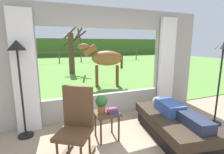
{
  "coord_description": "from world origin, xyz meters",
  "views": [
    {
      "loc": [
        -1.33,
        -1.52,
        1.76
      ],
      "look_at": [
        0.0,
        1.8,
        1.05
      ],
      "focal_mm": 27.31,
      "sensor_mm": 36.0,
      "label": 1
    }
  ],
  "objects_px": {
    "recliner_sofa": "(174,126)",
    "floor_lamp_right": "(222,57)",
    "potted_plant": "(101,102)",
    "book_stack": "(113,111)",
    "horse": "(105,59)",
    "pasture_tree": "(72,51)",
    "side_table": "(107,117)",
    "rocking_chair": "(76,124)",
    "reclining_person": "(177,112)",
    "floor_lamp_left": "(18,60)"
  },
  "relations": [
    {
      "from": "recliner_sofa",
      "to": "floor_lamp_right",
      "type": "relative_size",
      "value": 1.0
    },
    {
      "from": "potted_plant",
      "to": "book_stack",
      "type": "distance_m",
      "value": 0.26
    },
    {
      "from": "horse",
      "to": "pasture_tree",
      "type": "bearing_deg",
      "value": 31.27
    },
    {
      "from": "side_table",
      "to": "pasture_tree",
      "type": "relative_size",
      "value": 0.19
    },
    {
      "from": "rocking_chair",
      "to": "floor_lamp_right",
      "type": "bearing_deg",
      "value": 32.77
    },
    {
      "from": "reclining_person",
      "to": "pasture_tree",
      "type": "distance_m",
      "value": 7.87
    },
    {
      "from": "floor_lamp_left",
      "to": "potted_plant",
      "type": "bearing_deg",
      "value": -23.77
    },
    {
      "from": "reclining_person",
      "to": "rocking_chair",
      "type": "xyz_separation_m",
      "value": [
        -1.82,
        0.14,
        0.02
      ]
    },
    {
      "from": "book_stack",
      "to": "floor_lamp_right",
      "type": "relative_size",
      "value": 0.11
    },
    {
      "from": "floor_lamp_right",
      "to": "recliner_sofa",
      "type": "bearing_deg",
      "value": -176.6
    },
    {
      "from": "floor_lamp_left",
      "to": "floor_lamp_right",
      "type": "xyz_separation_m",
      "value": [
        3.85,
        -0.98,
        0.0
      ]
    },
    {
      "from": "rocking_chair",
      "to": "potted_plant",
      "type": "xyz_separation_m",
      "value": [
        0.53,
        0.37,
        0.16
      ]
    },
    {
      "from": "book_stack",
      "to": "horse",
      "type": "height_order",
      "value": "horse"
    },
    {
      "from": "recliner_sofa",
      "to": "reclining_person",
      "type": "bearing_deg",
      "value": -80.57
    },
    {
      "from": "floor_lamp_right",
      "to": "rocking_chair",
      "type": "bearing_deg",
      "value": 179.58
    },
    {
      "from": "reclining_person",
      "to": "potted_plant",
      "type": "xyz_separation_m",
      "value": [
        -1.29,
        0.51,
        0.18
      ]
    },
    {
      "from": "rocking_chair",
      "to": "horse",
      "type": "bearing_deg",
      "value": 97.92
    },
    {
      "from": "side_table",
      "to": "pasture_tree",
      "type": "xyz_separation_m",
      "value": [
        0.57,
        7.34,
        0.92
      ]
    },
    {
      "from": "recliner_sofa",
      "to": "reclining_person",
      "type": "height_order",
      "value": "reclining_person"
    },
    {
      "from": "side_table",
      "to": "potted_plant",
      "type": "height_order",
      "value": "potted_plant"
    },
    {
      "from": "recliner_sofa",
      "to": "side_table",
      "type": "relative_size",
      "value": 3.51
    },
    {
      "from": "potted_plant",
      "to": "recliner_sofa",
      "type": "bearing_deg",
      "value": -19.77
    },
    {
      "from": "recliner_sofa",
      "to": "floor_lamp_left",
      "type": "relative_size",
      "value": 1.0
    },
    {
      "from": "reclining_person",
      "to": "floor_lamp_right",
      "type": "relative_size",
      "value": 0.79
    },
    {
      "from": "recliner_sofa",
      "to": "rocking_chair",
      "type": "height_order",
      "value": "rocking_chair"
    },
    {
      "from": "side_table",
      "to": "horse",
      "type": "distance_m",
      "value": 4.03
    },
    {
      "from": "potted_plant",
      "to": "floor_lamp_left",
      "type": "height_order",
      "value": "floor_lamp_left"
    },
    {
      "from": "book_stack",
      "to": "rocking_chair",
      "type": "bearing_deg",
      "value": -160.44
    },
    {
      "from": "rocking_chair",
      "to": "floor_lamp_left",
      "type": "xyz_separation_m",
      "value": [
        -0.81,
        0.96,
        0.92
      ]
    },
    {
      "from": "pasture_tree",
      "to": "recliner_sofa",
      "type": "bearing_deg",
      "value": -85.31
    },
    {
      "from": "book_stack",
      "to": "horse",
      "type": "xyz_separation_m",
      "value": [
        1.21,
        3.81,
        0.6
      ]
    },
    {
      "from": "rocking_chair",
      "to": "side_table",
      "type": "bearing_deg",
      "value": 59.97
    },
    {
      "from": "potted_plant",
      "to": "floor_lamp_right",
      "type": "bearing_deg",
      "value": -8.84
    },
    {
      "from": "side_table",
      "to": "floor_lamp_right",
      "type": "relative_size",
      "value": 0.29
    },
    {
      "from": "floor_lamp_right",
      "to": "pasture_tree",
      "type": "xyz_separation_m",
      "value": [
        -1.86,
        7.67,
        -0.13
      ]
    },
    {
      "from": "reclining_person",
      "to": "floor_lamp_left",
      "type": "xyz_separation_m",
      "value": [
        -2.63,
        1.1,
        0.95
      ]
    },
    {
      "from": "floor_lamp_right",
      "to": "pasture_tree",
      "type": "bearing_deg",
      "value": 103.62
    },
    {
      "from": "side_table",
      "to": "floor_lamp_right",
      "type": "height_order",
      "value": "floor_lamp_right"
    },
    {
      "from": "recliner_sofa",
      "to": "floor_lamp_left",
      "type": "distance_m",
      "value": 3.1
    },
    {
      "from": "book_stack",
      "to": "floor_lamp_left",
      "type": "height_order",
      "value": "floor_lamp_left"
    },
    {
      "from": "book_stack",
      "to": "floor_lamp_right",
      "type": "bearing_deg",
      "value": -6.67
    },
    {
      "from": "pasture_tree",
      "to": "reclining_person",
      "type": "bearing_deg",
      "value": -85.34
    },
    {
      "from": "potted_plant",
      "to": "horse",
      "type": "distance_m",
      "value": 3.97
    },
    {
      "from": "reclining_person",
      "to": "rocking_chair",
      "type": "bearing_deg",
      "value": -175.1
    },
    {
      "from": "book_stack",
      "to": "floor_lamp_right",
      "type": "xyz_separation_m",
      "value": [
        2.34,
        -0.27,
        0.91
      ]
    },
    {
      "from": "floor_lamp_left",
      "to": "horse",
      "type": "xyz_separation_m",
      "value": [
        2.72,
        3.1,
        -0.31
      ]
    },
    {
      "from": "pasture_tree",
      "to": "floor_lamp_left",
      "type": "bearing_deg",
      "value": -106.58
    },
    {
      "from": "rocking_chair",
      "to": "book_stack",
      "type": "xyz_separation_m",
      "value": [
        0.71,
        0.25,
        0.01
      ]
    },
    {
      "from": "rocking_chair",
      "to": "floor_lamp_right",
      "type": "distance_m",
      "value": 3.18
    },
    {
      "from": "rocking_chair",
      "to": "side_table",
      "type": "relative_size",
      "value": 2.15
    }
  ]
}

